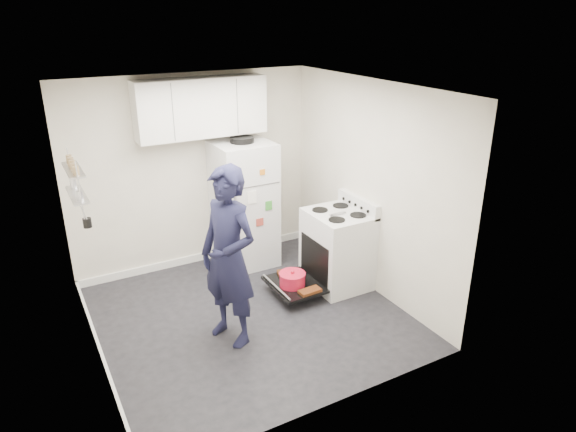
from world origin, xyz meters
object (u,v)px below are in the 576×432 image
electric_range (337,250)px  person (229,257)px  open_oven_door (294,282)px  refrigerator (244,204)px

electric_range → person: bearing=-165.0°
open_oven_door → refrigerator: (-0.11, 1.11, 0.64)m
refrigerator → electric_range: bearing=-56.6°
open_oven_door → person: 1.28m
open_oven_door → refrigerator: bearing=95.8°
electric_range → person: person is taller
open_oven_door → electric_range: bearing=1.3°
electric_range → refrigerator: bearing=123.4°
refrigerator → person: (-0.86, -1.52, 0.09)m
electric_range → person: size_ratio=0.59×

